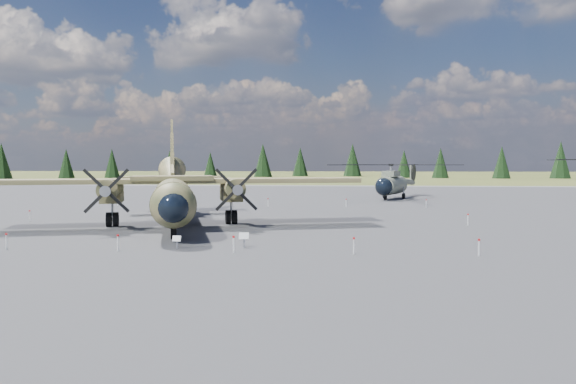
{
  "coord_description": "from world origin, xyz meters",
  "views": [
    {
      "loc": [
        7.25,
        -41.09,
        4.52
      ],
      "look_at": [
        3.34,
        2.0,
        2.25
      ],
      "focal_mm": 35.0,
      "sensor_mm": 36.0,
      "label": 1
    }
  ],
  "objects": [
    {
      "name": "helicopter_near",
      "position": [
        13.82,
        29.42,
        3.1
      ],
      "size": [
        22.21,
        22.21,
        4.37
      ],
      "rotation": [
        0.0,
        0.0,
        -0.37
      ],
      "color": "#676A5C",
      "rests_on": "ground"
    },
    {
      "name": "apron",
      "position": [
        0.0,
        10.0,
        0.0
      ],
      "size": [
        120.0,
        120.0,
        0.04
      ],
      "primitive_type": "cube",
      "color": "slate",
      "rests_on": "ground"
    },
    {
      "name": "transport_plane",
      "position": [
        -4.79,
        -1.28,
        2.57
      ],
      "size": [
        26.81,
        23.91,
        8.96
      ],
      "rotation": [
        0.0,
        0.0,
        0.3
      ],
      "color": "#333A1F",
      "rests_on": "ground"
    },
    {
      "name": "barrier_fence",
      "position": [
        -0.46,
        -0.08,
        0.51
      ],
      "size": [
        33.12,
        29.62,
        0.85
      ],
      "color": "silver",
      "rests_on": "ground"
    },
    {
      "name": "ground",
      "position": [
        0.0,
        0.0,
        0.0
      ],
      "size": [
        500.0,
        500.0,
        0.0
      ],
      "primitive_type": "plane",
      "color": "brown",
      "rests_on": "ground"
    },
    {
      "name": "info_placard_left",
      "position": [
        -1.2,
        -12.53,
        0.46
      ],
      "size": [
        0.44,
        0.19,
        0.69
      ],
      "rotation": [
        0.0,
        0.0,
        0.02
      ],
      "color": "gray",
      "rests_on": "ground"
    },
    {
      "name": "info_placard_right",
      "position": [
        2.24,
        -11.85,
        0.54
      ],
      "size": [
        0.53,
        0.25,
        0.81
      ],
      "rotation": [
        0.0,
        0.0,
        0.06
      ],
      "color": "gray",
      "rests_on": "ground"
    },
    {
      "name": "treeline",
      "position": [
        -3.58,
        4.54,
        4.73
      ],
      "size": [
        289.37,
        298.38,
        10.93
      ],
      "color": "black",
      "rests_on": "ground"
    }
  ]
}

